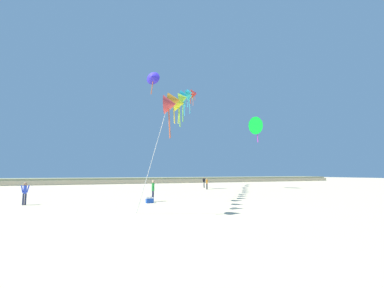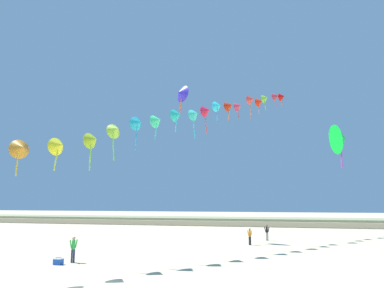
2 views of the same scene
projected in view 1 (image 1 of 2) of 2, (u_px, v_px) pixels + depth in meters
The scene contains 10 objects.
ground_plane at pixel (225, 207), 17.79m from camera, with size 240.00×240.00×0.00m, color beige.
dune_ridge at pixel (124, 180), 59.75m from camera, with size 120.00×9.86×1.25m.
person_near_left at pixel (204, 182), 41.30m from camera, with size 0.58×0.23×1.66m.
person_near_right at pixel (153, 189), 21.28m from camera, with size 0.38×0.57×1.73m.
person_mid_center at pixel (25, 192), 18.92m from camera, with size 0.56×0.31×1.65m.
person_far_left at pixel (207, 183), 36.92m from camera, with size 0.49×0.38×1.57m.
kite_banner_string at pixel (189, 96), 33.61m from camera, with size 18.33×34.41×19.09m.
large_kite_low_lead at pixel (257, 125), 40.56m from camera, with size 1.92×3.00×4.11m.
large_kite_mid_trail at pixel (152, 77), 38.02m from camera, with size 2.20×1.98×3.68m.
beach_cooler at pixel (150, 200), 20.18m from camera, with size 0.58×0.41×0.46m.
Camera 1 is at (-9.28, -15.79, 2.34)m, focal length 24.00 mm.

